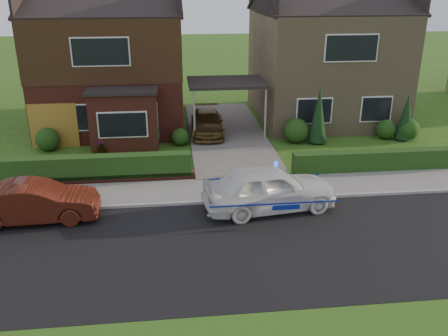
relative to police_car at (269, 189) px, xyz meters
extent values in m
plane|color=#255215|center=(-0.47, -2.40, -0.77)|extent=(120.00, 120.00, 0.00)
cube|color=black|center=(-0.47, -2.40, -0.77)|extent=(60.00, 6.00, 0.02)
cube|color=#9E9993|center=(-0.47, 0.65, -0.71)|extent=(60.00, 0.16, 0.12)
cube|color=slate|center=(-0.47, 1.70, -0.72)|extent=(60.00, 2.00, 0.10)
cube|color=#666059|center=(-0.47, 8.60, -0.71)|extent=(3.80, 12.00, 0.12)
cube|color=maroon|center=(-6.27, 11.60, 2.13)|extent=(7.20, 8.00, 5.80)
cube|color=white|center=(-7.85, 7.58, 0.63)|extent=(1.80, 0.08, 1.30)
cube|color=white|center=(-4.68, 7.58, 0.63)|extent=(1.60, 0.08, 1.30)
cube|color=white|center=(-6.27, 7.58, 3.63)|extent=(2.60, 0.08, 1.30)
cube|color=black|center=(-6.27, 11.60, 3.58)|extent=(7.26, 8.06, 2.90)
cube|color=maroon|center=(-5.40, 6.90, 0.58)|extent=(3.00, 1.40, 2.70)
cube|color=black|center=(-5.40, 6.90, 2.00)|extent=(3.20, 1.60, 0.14)
cube|color=#97815C|center=(5.33, 11.60, 2.13)|extent=(7.20, 8.00, 5.80)
cube|color=white|center=(3.75, 7.58, 0.63)|extent=(1.80, 0.08, 1.30)
cube|color=white|center=(6.92, 7.58, 0.63)|extent=(1.60, 0.08, 1.30)
cube|color=white|center=(5.33, 7.58, 3.63)|extent=(2.60, 0.08, 1.30)
cube|color=black|center=(-0.47, 8.60, 1.93)|extent=(3.80, 3.00, 0.14)
cylinder|color=gray|center=(-2.17, 7.20, 0.58)|extent=(0.10, 0.10, 2.70)
cylinder|color=gray|center=(1.23, 7.20, 0.58)|extent=(0.10, 0.10, 2.70)
cube|color=#976420|center=(-8.71, 7.56, 0.28)|extent=(2.20, 0.10, 2.10)
cube|color=maroon|center=(-6.27, 2.90, -0.59)|extent=(7.70, 0.25, 0.36)
cube|color=#1B3D13|center=(-6.27, 3.05, -0.77)|extent=(7.50, 0.55, 0.90)
cube|color=#1B3D13|center=(5.33, 2.95, -0.77)|extent=(7.50, 0.55, 0.80)
sphere|color=#1B3D13|center=(-8.97, 7.10, -0.23)|extent=(1.08, 1.08, 1.08)
sphere|color=#1B3D13|center=(-4.47, 6.90, -0.11)|extent=(1.32, 1.32, 1.32)
sphere|color=#1B3D13|center=(-2.87, 7.20, -0.35)|extent=(0.84, 0.84, 0.84)
sphere|color=#1B3D13|center=(2.73, 7.00, -0.17)|extent=(1.20, 1.20, 1.20)
sphere|color=#1B3D13|center=(7.33, 7.10, -0.29)|extent=(0.96, 0.96, 0.96)
sphere|color=#1B3D13|center=(8.33, 6.80, -0.23)|extent=(1.08, 1.08, 1.08)
cone|color=black|center=(3.73, 6.80, 0.53)|extent=(0.90, 0.90, 2.60)
cone|color=black|center=(8.13, 6.80, 0.33)|extent=(0.90, 0.90, 2.20)
imported|color=white|center=(0.00, 0.00, 0.00)|extent=(2.44, 4.75, 1.55)
sphere|color=#193FF2|center=(0.23, 0.00, 0.85)|extent=(0.17, 0.17, 0.17)
cube|color=navy|center=(0.00, -0.92, -0.06)|extent=(4.17, 0.02, 0.05)
cube|color=navy|center=(0.00, 0.92, -0.06)|extent=(4.17, 0.01, 0.05)
ellipsoid|color=black|center=(-1.27, -0.10, 0.29)|extent=(0.22, 0.17, 0.21)
sphere|color=white|center=(-1.25, -0.16, 0.28)|extent=(0.11, 0.11, 0.11)
sphere|color=black|center=(-1.25, -0.12, 0.43)|extent=(0.13, 0.13, 0.13)
cone|color=black|center=(-1.29, -0.11, 0.50)|extent=(0.04, 0.04, 0.05)
cone|color=black|center=(-1.20, -0.11, 0.50)|extent=(0.04, 0.04, 0.05)
imported|color=brown|center=(-1.47, 8.56, -0.09)|extent=(1.72, 3.95, 1.13)
imported|color=#4C1A10|center=(-7.72, 0.00, -0.11)|extent=(1.59, 4.07, 1.32)
imported|color=gray|center=(-5.89, 3.60, -0.41)|extent=(0.42, 0.31, 0.74)
imported|color=gray|center=(-4.25, 6.60, -0.37)|extent=(0.55, 0.49, 0.82)
imported|color=gray|center=(-6.41, 6.15, -0.39)|extent=(0.56, 0.56, 0.76)
camera|label=1|loc=(-3.14, -14.45, 6.60)|focal=38.00mm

